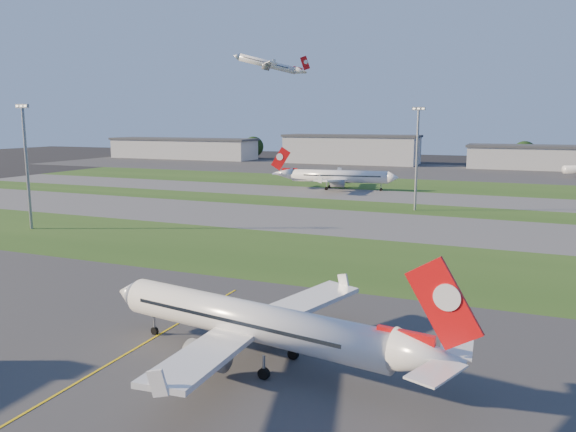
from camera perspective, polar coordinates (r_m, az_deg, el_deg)
The scene contains 21 objects.
ground at distance 56.71m, azimuth -25.04°, elevation -14.62°, with size 700.00×700.00×0.00m, color black.
apron_near at distance 56.71m, azimuth -25.04°, elevation -14.61°, with size 300.00×70.00×0.01m, color #333335.
grass_strip_a at distance 97.28m, azimuth -1.89°, elevation -3.69°, with size 300.00×34.00×0.01m, color #244617.
taxiway_a at distance 127.41m, azimuth 4.28°, elevation -0.52°, with size 300.00×32.00×0.01m, color #515154.
grass_strip_b at distance 151.03m, azimuth 7.28°, elevation 1.03°, with size 300.00×18.00×0.01m, color #244617.
taxiway_b at distance 172.15m, azimuth 9.24°, elevation 2.03°, with size 300.00×26.00×0.01m, color #515154.
grass_strip_c at distance 204.17m, azimuth 11.41°, elevation 3.15°, with size 300.00×40.00×0.01m, color #244617.
apron_far at distance 263.01m, azimuth 14.00°, elevation 4.47°, with size 400.00×80.00×0.01m, color #333335.
yellow_line at distance 53.36m, azimuth -21.27°, elevation -15.92°, with size 0.25×60.00×0.02m, color gold.
airliner_parked at distance 53.35m, azimuth -3.67°, elevation -10.72°, with size 35.35×29.77×11.09m.
airliner_taxiing at distance 185.76m, azimuth 5.12°, elevation 4.01°, with size 39.30×33.15×12.29m.
airliner_departing at distance 287.25m, azimuth -2.02°, elevation 15.15°, with size 32.39×27.70×11.00m.
light_mast_west at distance 127.97m, azimuth -25.05°, elevation 5.33°, with size 3.20×0.70×25.80m.
light_mast_centre at distance 144.35m, azimuth 12.98°, elevation 6.38°, with size 3.20×0.70×25.80m.
hangar_far_west at distance 345.97m, azimuth -10.64°, elevation 6.78°, with size 91.80×23.00×12.20m.
hangar_west at distance 301.50m, azimuth 6.42°, elevation 6.78°, with size 71.40×23.00×15.20m.
hangar_east at distance 289.98m, azimuth 25.82°, elevation 5.37°, with size 81.60×23.00×11.20m.
tree_far_west at distance 379.63m, azimuth -14.65°, elevation 6.93°, with size 11.00×11.00×12.00m.
tree_west at distance 339.13m, azimuth -3.53°, elevation 7.05°, with size 12.10×12.10×13.20m.
tree_mid_west at distance 306.34m, azimuth 11.52°, elevation 6.35°, with size 9.90×9.90×10.80m.
tree_mid_east at distance 303.47m, azimuth 22.87°, elevation 5.95°, with size 11.55×11.55×12.60m.
Camera 1 is at (39.39, -34.07, 22.45)m, focal length 35.00 mm.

